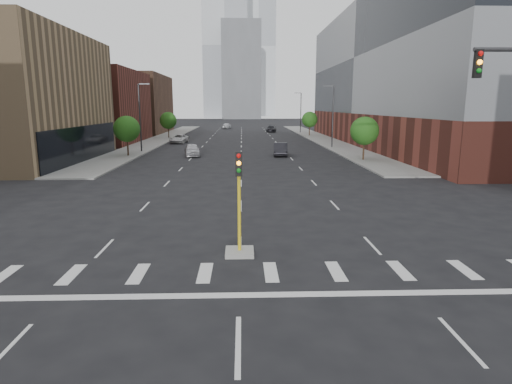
{
  "coord_description": "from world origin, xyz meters",
  "views": [
    {
      "loc": [
        0.14,
        -8.31,
        6.22
      ],
      "look_at": [
        0.73,
        10.03,
        2.5
      ],
      "focal_mm": 30.0,
      "sensor_mm": 36.0,
      "label": 1
    }
  ],
  "objects_px": {
    "median_traffic_signal": "(239,233)",
    "car_far_left": "(179,139)",
    "car_deep_right": "(271,129)",
    "car_distant": "(227,126)",
    "car_near_left": "(192,150)",
    "car_mid_right": "(280,149)"
  },
  "relations": [
    {
      "from": "median_traffic_signal",
      "to": "car_far_left",
      "type": "height_order",
      "value": "median_traffic_signal"
    },
    {
      "from": "car_deep_right",
      "to": "car_distant",
      "type": "distance_m",
      "value": 19.24
    },
    {
      "from": "car_distant",
      "to": "median_traffic_signal",
      "type": "bearing_deg",
      "value": -79.91
    },
    {
      "from": "car_near_left",
      "to": "car_far_left",
      "type": "relative_size",
      "value": 0.89
    },
    {
      "from": "median_traffic_signal",
      "to": "car_distant",
      "type": "relative_size",
      "value": 0.96
    },
    {
      "from": "car_near_left",
      "to": "car_mid_right",
      "type": "height_order",
      "value": "car_mid_right"
    },
    {
      "from": "car_near_left",
      "to": "car_deep_right",
      "type": "distance_m",
      "value": 50.7
    },
    {
      "from": "car_near_left",
      "to": "car_deep_right",
      "type": "height_order",
      "value": "car_near_left"
    },
    {
      "from": "car_near_left",
      "to": "car_distant",
      "type": "xyz_separation_m",
      "value": [
        2.01,
        64.6,
        0.0
      ]
    },
    {
      "from": "car_mid_right",
      "to": "car_far_left",
      "type": "height_order",
      "value": "car_mid_right"
    },
    {
      "from": "car_mid_right",
      "to": "car_deep_right",
      "type": "xyz_separation_m",
      "value": [
        2.12,
        48.66,
        -0.06
      ]
    },
    {
      "from": "median_traffic_signal",
      "to": "car_deep_right",
      "type": "height_order",
      "value": "median_traffic_signal"
    },
    {
      "from": "car_far_left",
      "to": "car_mid_right",
      "type": "bearing_deg",
      "value": -44.99
    },
    {
      "from": "car_far_left",
      "to": "car_deep_right",
      "type": "height_order",
      "value": "car_deep_right"
    },
    {
      "from": "car_mid_right",
      "to": "car_near_left",
      "type": "bearing_deg",
      "value": -174.33
    },
    {
      "from": "car_mid_right",
      "to": "car_deep_right",
      "type": "bearing_deg",
      "value": 91.68
    },
    {
      "from": "car_mid_right",
      "to": "car_deep_right",
      "type": "height_order",
      "value": "car_mid_right"
    },
    {
      "from": "car_far_left",
      "to": "car_distant",
      "type": "height_order",
      "value": "car_distant"
    },
    {
      "from": "median_traffic_signal",
      "to": "car_near_left",
      "type": "bearing_deg",
      "value": 99.59
    },
    {
      "from": "car_deep_right",
      "to": "car_distant",
      "type": "relative_size",
      "value": 1.11
    },
    {
      "from": "car_deep_right",
      "to": "car_near_left",
      "type": "bearing_deg",
      "value": -96.19
    },
    {
      "from": "car_near_left",
      "to": "car_far_left",
      "type": "height_order",
      "value": "car_near_left"
    }
  ]
}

